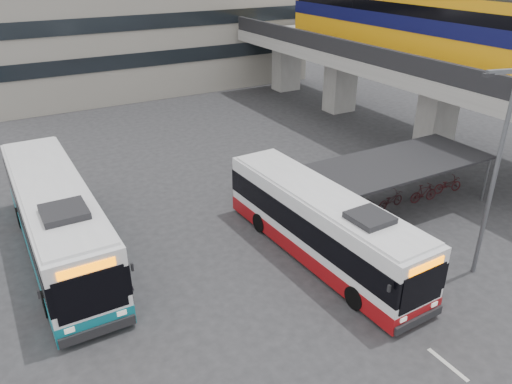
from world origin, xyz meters
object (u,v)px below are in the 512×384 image
bus_main (321,225)px  lamp_post (495,165)px  bus_teal (57,220)px  pedestrian (129,293)px

bus_main → lamp_post: lamp_post is taller
bus_teal → lamp_post: size_ratio=1.48×
bus_main → bus_teal: size_ratio=0.90×
pedestrian → lamp_post: size_ratio=0.20×
bus_main → pedestrian: bearing=175.3°
bus_teal → lamp_post: bearing=-34.3°
bus_main → bus_teal: bearing=147.9°
bus_main → pedestrian: bus_main is taller
pedestrian → lamp_post: bearing=-89.0°
pedestrian → bus_main: bearing=-72.5°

